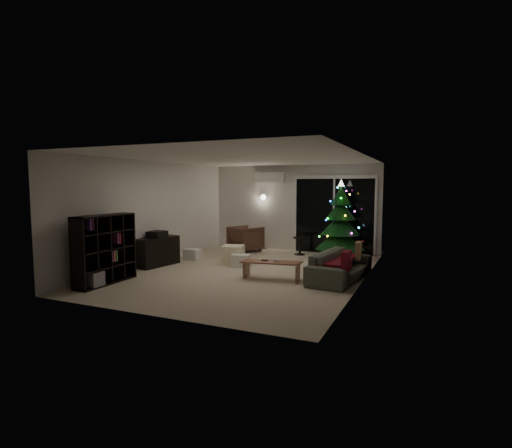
{
  "coord_description": "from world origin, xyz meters",
  "views": [
    {
      "loc": [
        3.71,
        -7.86,
        1.92
      ],
      "look_at": [
        0.1,
        0.3,
        1.05
      ],
      "focal_mm": 28.0,
      "sensor_mm": 36.0,
      "label": 1
    }
  ],
  "objects": [
    {
      "name": "cushion_b",
      "position": [
        2.3,
        -0.53,
        0.52
      ],
      "size": [
        0.14,
        0.38,
        0.38
      ],
      "primitive_type": "cube",
      "rotation": [
        0.0,
        0.0,
        -0.07
      ],
      "color": "maroon",
      "rests_on": "sofa"
    },
    {
      "name": "side_table",
      "position": [
        0.4,
        2.63,
        0.24
      ],
      "size": [
        0.41,
        0.41,
        0.49
      ],
      "primitive_type": "cylinder",
      "rotation": [
        0.0,
        0.0,
        -0.04
      ],
      "color": "black",
      "rests_on": "floor"
    },
    {
      "name": "floor_lamp",
      "position": [
        -0.96,
        3.28,
        0.79
      ],
      "size": [
        0.25,
        0.25,
        1.58
      ],
      "primitive_type": "cylinder",
      "color": "black",
      "rests_on": "floor"
    },
    {
      "name": "remote_a",
      "position": [
        0.61,
        -0.42,
        0.39
      ],
      "size": [
        0.15,
        0.04,
        0.02
      ],
      "primitive_type": "cube",
      "color": "black",
      "rests_on": "coffee_table"
    },
    {
      "name": "coffee_table",
      "position": [
        0.76,
        -0.42,
        0.19
      ],
      "size": [
        1.24,
        0.61,
        0.38
      ],
      "primitive_type": null,
      "rotation": [
        0.0,
        0.0,
        0.17
      ],
      "color": "#A46A50",
      "rests_on": "floor"
    },
    {
      "name": "sofa",
      "position": [
        2.05,
        0.12,
        0.29
      ],
      "size": [
        1.0,
        2.04,
        0.57
      ],
      "primitive_type": "imported",
      "rotation": [
        0.0,
        0.0,
        1.45
      ],
      "color": "#51584C",
      "rests_on": "floor"
    },
    {
      "name": "cardboard_box_b",
      "position": [
        -0.37,
        0.49,
        0.15
      ],
      "size": [
        0.47,
        0.38,
        0.29
      ],
      "primitive_type": "cube",
      "rotation": [
        0.0,
        0.0,
        0.18
      ],
      "color": "white",
      "rests_on": "floor"
    },
    {
      "name": "room",
      "position": [
        0.46,
        1.49,
        1.02
      ],
      "size": [
        6.5,
        7.51,
        2.6
      ],
      "color": "beige",
      "rests_on": "ground"
    },
    {
      "name": "sofa_throw",
      "position": [
        1.95,
        0.12,
        0.42
      ],
      "size": [
        0.61,
        1.42,
        0.05
      ],
      "primitive_type": "cube",
      "color": "maroon",
      "rests_on": "sofa"
    },
    {
      "name": "cushion_a",
      "position": [
        2.3,
        0.77,
        0.52
      ],
      "size": [
        0.15,
        0.39,
        0.38
      ],
      "primitive_type": "cube",
      "rotation": [
        0.0,
        0.0,
        0.09
      ],
      "color": "#7F644A",
      "rests_on": "sofa"
    },
    {
      "name": "stereo",
      "position": [
        -2.25,
        -0.21,
        0.76
      ],
      "size": [
        0.35,
        0.41,
        0.15
      ],
      "primitive_type": "cube",
      "color": "black",
      "rests_on": "media_cabinet"
    },
    {
      "name": "armchair",
      "position": [
        -1.21,
        2.53,
        0.37
      ],
      "size": [
        1.07,
        1.08,
        0.74
      ],
      "primitive_type": "imported",
      "rotation": [
        0.0,
        0.0,
        2.69
      ],
      "color": "brown",
      "rests_on": "floor"
    },
    {
      "name": "christmas_tree",
      "position": [
        1.51,
        2.61,
        1.03
      ],
      "size": [
        1.65,
        1.65,
        2.06
      ],
      "primitive_type": "cone",
      "rotation": [
        0.0,
        0.0,
        -0.36
      ],
      "color": "#0E3D10",
      "rests_on": "floor"
    },
    {
      "name": "media_cabinet",
      "position": [
        -2.25,
        -0.21,
        0.34
      ],
      "size": [
        0.58,
        1.15,
        0.69
      ],
      "primitive_type": "cube",
      "rotation": [
        0.0,
        0.0,
        -0.15
      ],
      "color": "black",
      "rests_on": "floor"
    },
    {
      "name": "bookshelf",
      "position": [
        -2.25,
        -2.04,
        0.68
      ],
      "size": [
        0.4,
        1.37,
        1.35
      ],
      "primitive_type": null,
      "rotation": [
        0.0,
        0.0,
        -0.05
      ],
      "color": "black",
      "rests_on": "floor"
    },
    {
      "name": "ottoman",
      "position": [
        -0.7,
        0.73,
        0.22
      ],
      "size": [
        0.61,
        0.61,
        0.45
      ],
      "primitive_type": "cube",
      "rotation": [
        0.0,
        0.0,
        0.26
      ],
      "color": "#FEF2CE",
      "rests_on": "floor"
    },
    {
      "name": "cardboard_box_a",
      "position": [
        -1.91,
        0.79,
        0.14
      ],
      "size": [
        0.4,
        0.31,
        0.28
      ],
      "primitive_type": "cube",
      "rotation": [
        0.0,
        0.0,
        -0.03
      ],
      "color": "white",
      "rests_on": "floor"
    },
    {
      "name": "remote_b",
      "position": [
        0.86,
        -0.37,
        0.39
      ],
      "size": [
        0.14,
        0.08,
        0.02
      ],
      "primitive_type": "cube",
      "rotation": [
        0.0,
        0.0,
        0.35
      ],
      "color": "slate",
      "rests_on": "coffee_table"
    }
  ]
}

